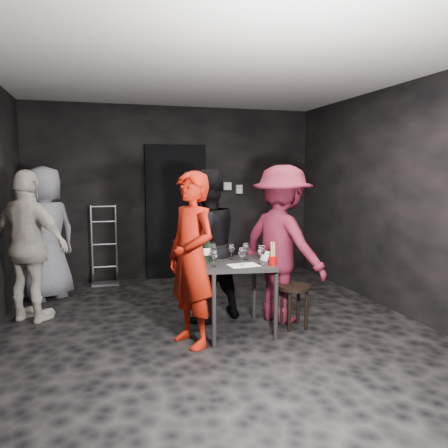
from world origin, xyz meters
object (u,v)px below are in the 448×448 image
object	(u,v)px
stool	(294,294)
bystander_grey	(44,222)
bystander_cream	(29,236)
breadstick_cup	(273,254)
hand_truck	(105,269)
tasting_table	(236,271)
server_red	(192,248)
man_maroon	(282,231)
wine_bottle	(206,251)
woman_black	(206,236)

from	to	relation	value
stool	bystander_grey	size ratio (longest dim) A/B	0.23
stool	bystander_cream	size ratio (longest dim) A/B	0.24
stool	breadstick_cup	world-z (taller)	breadstick_cup
hand_truck	tasting_table	bearing A→B (deg)	-61.14
stool	server_red	xyz separation A→B (m)	(-1.15, -0.14, 0.57)
bystander_grey	breadstick_cup	bearing A→B (deg)	103.65
man_maroon	wine_bottle	bearing A→B (deg)	76.25
man_maroon	tasting_table	bearing A→B (deg)	83.44
hand_truck	bystander_cream	size ratio (longest dim) A/B	0.61
tasting_table	stool	xyz separation A→B (m)	(0.64, -0.05, -0.27)
server_red	hand_truck	bearing A→B (deg)	173.02
hand_truck	bystander_grey	xyz separation A→B (m)	(-0.75, -0.63, 0.81)
breadstick_cup	woman_black	bearing A→B (deg)	125.78
hand_truck	stool	bearing A→B (deg)	-51.33
man_maroon	server_red	bearing A→B (deg)	84.28
tasting_table	wine_bottle	xyz separation A→B (m)	(-0.31, 0.02, 0.22)
woman_black	bystander_grey	distance (m)	2.29
woman_black	breadstick_cup	bearing A→B (deg)	105.88
hand_truck	wine_bottle	size ratio (longest dim) A/B	3.68
bystander_grey	wine_bottle	distance (m)	2.52
man_maroon	wine_bottle	size ratio (longest dim) A/B	6.35
bystander_grey	server_red	bearing A→B (deg)	92.31
woman_black	bystander_cream	xyz separation A→B (m)	(-1.90, 0.50, 0.00)
tasting_table	bystander_grey	size ratio (longest dim) A/B	0.36
bystander_cream	tasting_table	bearing A→B (deg)	-170.85
breadstick_cup	bystander_cream	bearing A→B (deg)	153.35
bystander_cream	wine_bottle	xyz separation A→B (m)	(1.80, -0.95, -0.10)
wine_bottle	hand_truck	bearing A→B (deg)	111.88
stool	man_maroon	size ratio (longest dim) A/B	0.23
man_maroon	breadstick_cup	distance (m)	0.56
bystander_cream	wine_bottle	size ratio (longest dim) A/B	6.02
bystander_grey	wine_bottle	world-z (taller)	bystander_grey
tasting_table	server_red	bearing A→B (deg)	-159.15
tasting_table	server_red	size ratio (longest dim) A/B	0.40
bystander_cream	breadstick_cup	bearing A→B (deg)	-172.82
server_red	breadstick_cup	distance (m)	0.82
hand_truck	server_red	distance (m)	2.88
tasting_table	bystander_grey	bearing A→B (deg)	138.00
server_red	wine_bottle	distance (m)	0.30
bystander_grey	hand_truck	bearing A→B (deg)	-174.48
man_maroon	bystander_cream	bearing A→B (deg)	48.76
hand_truck	server_red	world-z (taller)	server_red
wine_bottle	tasting_table	bearing A→B (deg)	-3.10
stool	bystander_cream	world-z (taller)	bystander_cream
hand_truck	bystander_cream	world-z (taller)	bystander_cream
man_maroon	bystander_grey	world-z (taller)	bystander_grey
hand_truck	woman_black	world-z (taller)	woman_black
bystander_grey	wine_bottle	xyz separation A→B (m)	(1.73, -1.82, -0.16)
tasting_table	woman_black	distance (m)	0.61
man_maroon	hand_truck	bearing A→B (deg)	14.41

